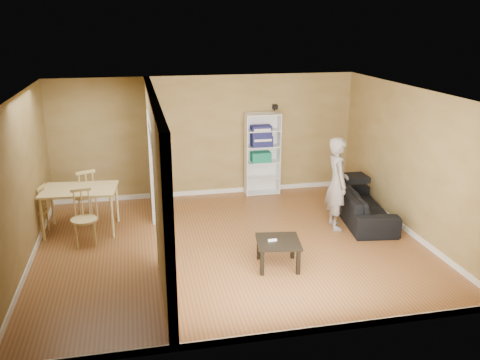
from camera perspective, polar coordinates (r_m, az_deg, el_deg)
The scene contains 15 objects.
room_shell at distance 8.32m, azimuth -1.06°, elevation 0.82°, with size 6.50×6.50×6.50m.
partition at distance 8.19m, azimuth -9.33°, elevation 0.31°, with size 0.22×5.50×2.60m, color tan, non-canonical shape.
wall_speaker at distance 11.08m, azimuth 3.96°, elevation 8.19°, with size 0.10×0.10×0.10m, color black.
sofa at distance 10.01m, azimuth 13.63°, elevation -2.25°, with size 0.88×2.04×0.78m, color black.
person at distance 9.35m, azimuth 10.89°, elevation 0.51°, with size 0.57×0.73×2.01m, color slate.
bookshelf at distance 11.13m, azimuth 2.46°, elevation 2.97°, with size 0.76×0.33×1.80m.
paper_box_teal at distance 11.09m, azimuth 2.34°, elevation 2.62°, with size 0.42×0.28×0.22m, color #1D776C.
paper_box_navy_b at distance 11.01m, azimuth 2.42°, elevation 4.42°, with size 0.45×0.29×0.23m, color navy.
paper_box_navy_c at distance 10.96m, azimuth 2.37°, elevation 5.52°, with size 0.43×0.28×0.22m, color navy.
coffee_table at distance 7.94m, azimuth 4.31°, elevation -7.24°, with size 0.66×0.66×0.44m.
game_controller at distance 7.89m, azimuth 3.65°, elevation -6.75°, with size 0.14×0.04×0.03m, color white.
dining_table at distance 9.56m, azimuth -17.58°, elevation -1.37°, with size 1.30×0.86×0.81m.
chair_left at distance 9.78m, azimuth -22.03°, elevation -3.13°, with size 0.42×0.42×0.91m, color #D4B67C, non-canonical shape.
chair_near at distance 9.02m, azimuth -17.13°, elevation -4.12°, with size 0.44×0.44×0.96m, color tan, non-canonical shape.
chair_far at distance 10.15m, azimuth -17.07°, elevation -1.51°, with size 0.47×0.47×1.03m, color #D8B98A, non-canonical shape.
Camera 1 is at (-1.49, -7.83, 3.69)m, focal length 38.00 mm.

